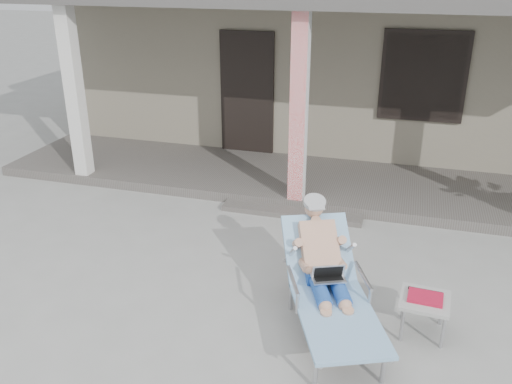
% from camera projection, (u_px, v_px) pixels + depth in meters
% --- Properties ---
extents(ground, '(60.00, 60.00, 0.00)m').
position_uv_depth(ground, '(255.00, 284.00, 6.05)').
color(ground, '#9E9E99').
rests_on(ground, ground).
extents(house, '(10.40, 5.40, 3.30)m').
position_uv_depth(house, '(343.00, 48.00, 11.13)').
color(house, gray).
rests_on(house, ground).
extents(porch_deck, '(10.00, 2.00, 0.15)m').
position_uv_depth(porch_deck, '(307.00, 181.00, 8.67)').
color(porch_deck, '#605B56').
rests_on(porch_deck, ground).
extents(porch_overhang, '(10.00, 2.30, 2.85)m').
position_uv_depth(porch_overhang, '(314.00, 2.00, 7.55)').
color(porch_overhang, silver).
rests_on(porch_overhang, porch_deck).
extents(porch_step, '(2.00, 0.30, 0.07)m').
position_uv_depth(porch_step, '(291.00, 213.00, 7.67)').
color(porch_step, '#605B56').
rests_on(porch_step, ground).
extents(lounger, '(1.31, 1.87, 1.18)m').
position_uv_depth(lounger, '(328.00, 259.00, 5.11)').
color(lounger, '#B7B7BC').
rests_on(lounger, ground).
extents(side_table, '(0.49, 0.49, 0.41)m').
position_uv_depth(side_table, '(425.00, 302.00, 5.13)').
color(side_table, '#A7A7A2').
rests_on(side_table, ground).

